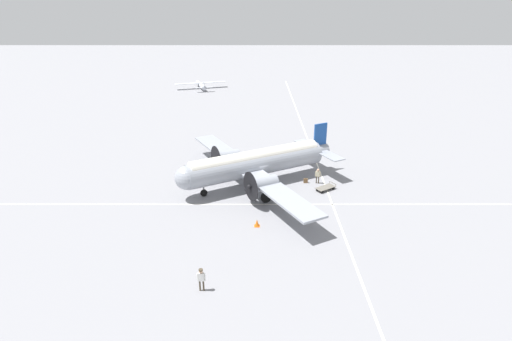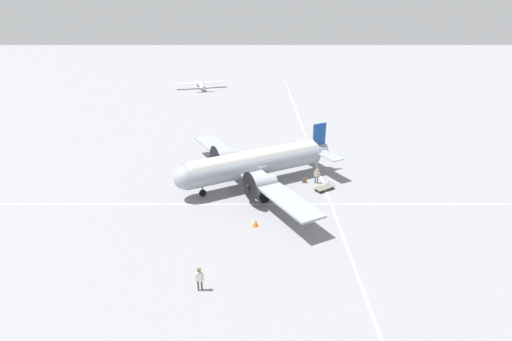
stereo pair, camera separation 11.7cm
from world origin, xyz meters
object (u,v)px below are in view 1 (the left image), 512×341
(baggage_cart, at_px, (325,187))
(crew_foreground, at_px, (201,277))
(passenger_boarding, at_px, (318,174))
(airliner_main, at_px, (253,163))
(light_aircraft_distant, at_px, (201,85))
(traffic_cone, at_px, (257,223))
(suitcase_near_door, at_px, (306,181))

(baggage_cart, bearing_deg, crew_foreground, 20.10)
(passenger_boarding, bearing_deg, airliner_main, 20.97)
(airliner_main, height_order, light_aircraft_distant, airliner_main)
(baggage_cart, bearing_deg, traffic_cone, 10.36)
(airliner_main, xyz_separation_m, traffic_cone, (0.42, -8.35, -2.15))
(crew_foreground, relative_size, traffic_cone, 2.69)
(baggage_cart, height_order, light_aircraft_distant, light_aircraft_distant)
(crew_foreground, relative_size, light_aircraft_distant, 0.15)
(passenger_boarding, distance_m, baggage_cart, 1.90)
(crew_foreground, height_order, baggage_cart, crew_foreground)
(airliner_main, distance_m, baggage_cart, 7.84)
(suitcase_near_door, height_order, traffic_cone, traffic_cone)
(suitcase_near_door, bearing_deg, crew_foreground, -117.25)
(light_aircraft_distant, bearing_deg, suitcase_near_door, -178.83)
(passenger_boarding, bearing_deg, light_aircraft_distant, -52.41)
(airliner_main, relative_size, passenger_boarding, 13.37)
(passenger_boarding, xyz_separation_m, baggage_cart, (0.59, -1.64, -0.74))
(suitcase_near_door, bearing_deg, passenger_boarding, -5.59)
(crew_foreground, xyz_separation_m, suitcase_near_door, (8.87, 17.22, -0.83))
(suitcase_near_door, distance_m, traffic_cone, 10.33)
(airliner_main, bearing_deg, passenger_boarding, 155.48)
(baggage_cart, xyz_separation_m, traffic_cone, (-7.02, -7.16, 0.02))
(suitcase_near_door, xyz_separation_m, traffic_cone, (-5.19, -8.92, 0.06))
(traffic_cone, bearing_deg, suitcase_near_door, 59.80)
(baggage_cart, bearing_deg, airliner_main, -44.32)
(passenger_boarding, height_order, baggage_cart, passenger_boarding)
(crew_foreground, bearing_deg, passenger_boarding, 60.19)
(airliner_main, xyz_separation_m, suitcase_near_door, (5.62, 0.57, -2.20))
(crew_foreground, height_order, suitcase_near_door, crew_foreground)
(crew_foreground, bearing_deg, traffic_cone, 66.86)
(traffic_cone, bearing_deg, airliner_main, 92.90)
(traffic_cone, bearing_deg, light_aircraft_distant, 101.79)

